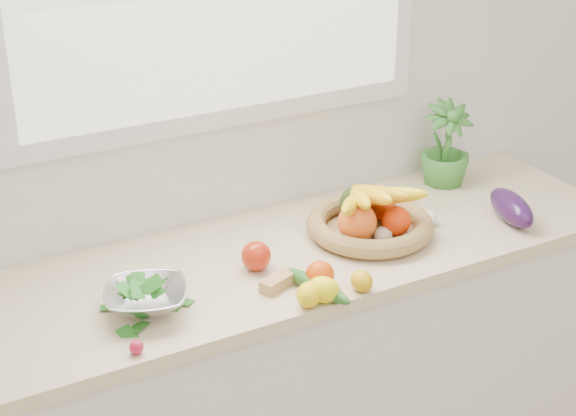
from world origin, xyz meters
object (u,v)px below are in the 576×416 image
colander_with_spinach (146,292)px  eggplant (511,208)px  potted_herb (446,147)px  fruit_basket (369,218)px  apple (256,256)px  cucumber (317,286)px

colander_with_spinach → eggplant: bearing=-2.3°
potted_herb → fruit_basket: potted_herb is taller
apple → cucumber: 0.21m
potted_herb → fruit_basket: bearing=-155.1°
cucumber → fruit_basket: size_ratio=0.59×
cucumber → potted_herb: 0.86m
apple → eggplant: size_ratio=0.36×
fruit_basket → colander_with_spinach: size_ratio=1.49×
cucumber → apple: bearing=112.9°
eggplant → potted_herb: potted_herb is taller
apple → fruit_basket: size_ratio=0.20×
eggplant → potted_herb: bearing=89.6°
colander_with_spinach → fruit_basket: bearing=6.8°
apple → eggplant: (0.82, -0.11, 0.00)m
apple → cucumber: size_ratio=0.35×
colander_with_spinach → potted_herb: bearing=13.9°
eggplant → cucumber: 0.74m
fruit_basket → eggplant: bearing=-17.3°
cucumber → fruit_basket: (0.31, 0.22, 0.03)m
eggplant → fruit_basket: bearing=162.7°
apple → fruit_basket: bearing=3.9°
eggplant → colander_with_spinach: bearing=177.7°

